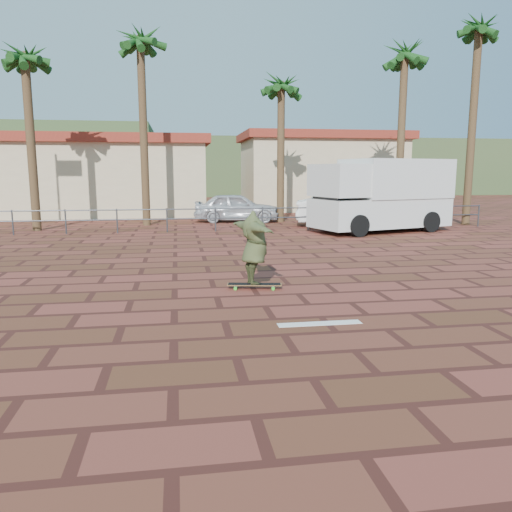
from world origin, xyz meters
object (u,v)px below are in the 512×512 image
at_px(car_silver, 237,207).
at_px(longboard, 254,285).
at_px(skateboarder, 254,248).
at_px(campervan, 382,194).
at_px(car_white, 350,209).

bearing_deg(car_silver, longboard, -177.94).
distance_m(skateboarder, car_silver, 14.66).
height_order(campervan, car_silver, campervan).
relative_size(car_silver, car_white, 0.87).
height_order(campervan, car_white, campervan).
height_order(longboard, campervan, campervan).
xyz_separation_m(campervan, car_white, (-0.67, 1.98, -0.77)).
xyz_separation_m(longboard, campervan, (6.87, 9.61, 1.48)).
relative_size(longboard, skateboarder, 0.62).
bearing_deg(car_white, skateboarder, 166.62).
bearing_deg(skateboarder, car_white, -42.83).
height_order(skateboarder, car_white, skateboarder).
xyz_separation_m(skateboarder, car_white, (6.20, 11.60, -0.09)).
height_order(longboard, car_white, car_white).
xyz_separation_m(longboard, car_white, (6.20, 11.60, 0.71)).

